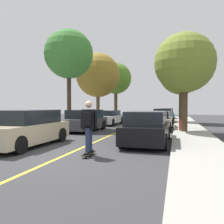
% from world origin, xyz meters
% --- Properties ---
extents(ground, '(80.00, 80.00, 0.00)m').
position_xyz_m(ground, '(0.00, 0.00, 0.00)').
color(ground, '#353538').
extents(sidewalk_right, '(2.07, 56.00, 0.14)m').
position_xyz_m(sidewalk_right, '(4.45, 0.00, 0.07)').
color(sidewalk_right, '#9E9B93').
rests_on(sidewalk_right, ground).
extents(center_line, '(0.12, 39.20, 0.01)m').
position_xyz_m(center_line, '(0.00, 4.00, 0.00)').
color(center_line, gold).
rests_on(center_line, ground).
extents(parked_car_left_nearest, '(1.82, 4.28, 1.49)m').
position_xyz_m(parked_car_left_nearest, '(-2.37, 1.22, 0.72)').
color(parked_car_left_nearest, '#BCAD89').
rests_on(parked_car_left_nearest, ground).
extents(parked_car_left_near, '(2.08, 4.20, 1.41)m').
position_xyz_m(parked_car_left_near, '(-2.36, 7.22, 0.70)').
color(parked_car_left_near, '#38383D').
rests_on(parked_car_left_near, ground).
extents(parked_car_left_far, '(1.98, 4.56, 1.28)m').
position_xyz_m(parked_car_left_far, '(-2.37, 12.61, 0.65)').
color(parked_car_left_far, white).
rests_on(parked_car_left_far, ground).
extents(parked_car_right_nearest, '(1.86, 4.41, 1.43)m').
position_xyz_m(parked_car_right_nearest, '(2.37, 3.19, 0.70)').
color(parked_car_right_nearest, black).
rests_on(parked_car_right_nearest, ground).
extents(parked_car_right_near, '(1.96, 4.48, 1.30)m').
position_xyz_m(parked_car_right_near, '(2.37, 9.78, 0.65)').
color(parked_car_right_near, '#BCAD89').
rests_on(parked_car_right_near, ground).
extents(parked_car_right_far, '(2.03, 4.29, 1.43)m').
position_xyz_m(parked_car_right_far, '(2.37, 16.02, 0.69)').
color(parked_car_right_far, '#196066').
rests_on(parked_car_right_far, ground).
extents(parked_car_right_farthest, '(2.07, 4.62, 1.41)m').
position_xyz_m(parked_car_right_farthest, '(2.37, 22.90, 0.69)').
color(parked_car_right_farthest, navy).
rests_on(parked_car_right_farthest, ground).
extents(street_tree_left_nearest, '(3.58, 3.58, 7.15)m').
position_xyz_m(street_tree_left_nearest, '(-4.05, 8.33, 5.48)').
color(street_tree_left_nearest, '#3D2D1E').
rests_on(street_tree_left_nearest, sidewalk_left).
extents(street_tree_left_near, '(4.45, 4.45, 6.89)m').
position_xyz_m(street_tree_left_near, '(-4.05, 14.70, 4.79)').
color(street_tree_left_near, brown).
rests_on(street_tree_left_near, sidewalk_left).
extents(street_tree_left_far, '(4.07, 4.07, 7.23)m').
position_xyz_m(street_tree_left_far, '(-4.05, 21.68, 5.30)').
color(street_tree_left_far, '#4C3823').
rests_on(street_tree_left_far, sidewalk_left).
extents(street_tree_right_nearest, '(3.61, 3.61, 5.94)m').
position_xyz_m(street_tree_right_nearest, '(4.05, 7.46, 4.24)').
color(street_tree_right_nearest, '#4C3823').
rests_on(street_tree_right_nearest, sidewalk_right).
extents(street_tree_right_near, '(4.29, 4.29, 6.96)m').
position_xyz_m(street_tree_right_near, '(4.05, 16.24, 4.93)').
color(street_tree_right_near, '#3D2D1E').
rests_on(street_tree_right_near, sidewalk_right).
extents(fire_hydrant, '(0.20, 0.20, 0.70)m').
position_xyz_m(fire_hydrant, '(3.87, 7.97, 0.49)').
color(fire_hydrant, '#B2140F').
rests_on(fire_hydrant, sidewalk_right).
extents(streetlamp, '(0.36, 0.24, 5.35)m').
position_xyz_m(streetlamp, '(4.12, 9.78, 3.21)').
color(streetlamp, '#38383D').
rests_on(streetlamp, sidewalk_right).
extents(skateboard, '(0.25, 0.85, 0.10)m').
position_xyz_m(skateboard, '(0.82, 0.10, 0.09)').
color(skateboard, black).
rests_on(skateboard, ground).
extents(skateboarder, '(0.58, 0.70, 1.72)m').
position_xyz_m(skateboarder, '(0.82, 0.06, 1.07)').
color(skateboarder, black).
rests_on(skateboarder, skateboard).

